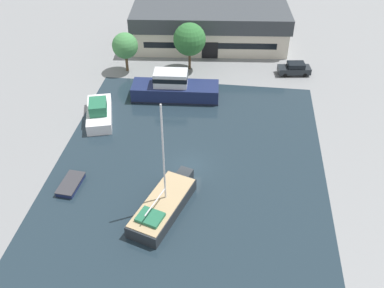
{
  "coord_description": "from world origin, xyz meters",
  "views": [
    {
      "loc": [
        4.53,
        -33.3,
        29.26
      ],
      "look_at": [
        0.0,
        2.62,
        1.0
      ],
      "focal_mm": 40.0,
      "sensor_mm": 36.0,
      "label": 1
    }
  ],
  "objects_px": {
    "warehouse_building": "(210,28)",
    "cabin_boat": "(99,112)",
    "quay_tree_near_building": "(190,39)",
    "small_dinghy": "(71,184)",
    "parked_car": "(295,69)",
    "quay_tree_by_water": "(125,46)",
    "sailboat_moored": "(164,205)",
    "motor_cruiser": "(174,88)"
  },
  "relations": [
    {
      "from": "parked_car",
      "to": "sailboat_moored",
      "type": "height_order",
      "value": "sailboat_moored"
    },
    {
      "from": "warehouse_building",
      "to": "cabin_boat",
      "type": "xyz_separation_m",
      "value": [
        -11.18,
        -22.01,
        -2.03
      ]
    },
    {
      "from": "quay_tree_near_building",
      "to": "small_dinghy",
      "type": "bearing_deg",
      "value": -108.24
    },
    {
      "from": "quay_tree_near_building",
      "to": "sailboat_moored",
      "type": "relative_size",
      "value": 0.59
    },
    {
      "from": "motor_cruiser",
      "to": "small_dinghy",
      "type": "height_order",
      "value": "motor_cruiser"
    },
    {
      "from": "warehouse_building",
      "to": "quay_tree_by_water",
      "type": "distance_m",
      "value": 14.57
    },
    {
      "from": "warehouse_building",
      "to": "small_dinghy",
      "type": "relative_size",
      "value": 6.8
    },
    {
      "from": "quay_tree_near_building",
      "to": "parked_car",
      "type": "height_order",
      "value": "quay_tree_near_building"
    },
    {
      "from": "warehouse_building",
      "to": "parked_car",
      "type": "relative_size",
      "value": 5.25
    },
    {
      "from": "quay_tree_near_building",
      "to": "parked_car",
      "type": "relative_size",
      "value": 1.45
    },
    {
      "from": "sailboat_moored",
      "to": "small_dinghy",
      "type": "distance_m",
      "value": 9.89
    },
    {
      "from": "warehouse_building",
      "to": "quay_tree_by_water",
      "type": "bearing_deg",
      "value": -143.77
    },
    {
      "from": "quay_tree_near_building",
      "to": "parked_car",
      "type": "distance_m",
      "value": 15.19
    },
    {
      "from": "warehouse_building",
      "to": "parked_car",
      "type": "bearing_deg",
      "value": -37.13
    },
    {
      "from": "sailboat_moored",
      "to": "motor_cruiser",
      "type": "xyz_separation_m",
      "value": [
        -2.15,
        19.69,
        0.62
      ]
    },
    {
      "from": "warehouse_building",
      "to": "small_dinghy",
      "type": "xyz_separation_m",
      "value": [
        -10.59,
        -33.72,
        -2.7
      ]
    },
    {
      "from": "warehouse_building",
      "to": "quay_tree_near_building",
      "type": "relative_size",
      "value": 3.62
    },
    {
      "from": "sailboat_moored",
      "to": "parked_car",
      "type": "bearing_deg",
      "value": 81.98
    },
    {
      "from": "motor_cruiser",
      "to": "quay_tree_near_building",
      "type": "bearing_deg",
      "value": -10.46
    },
    {
      "from": "quay_tree_by_water",
      "to": "sailboat_moored",
      "type": "relative_size",
      "value": 0.49
    },
    {
      "from": "quay_tree_near_building",
      "to": "cabin_boat",
      "type": "relative_size",
      "value": 0.91
    },
    {
      "from": "quay_tree_by_water",
      "to": "parked_car",
      "type": "height_order",
      "value": "quay_tree_by_water"
    },
    {
      "from": "warehouse_building",
      "to": "cabin_boat",
      "type": "relative_size",
      "value": 3.29
    },
    {
      "from": "quay_tree_near_building",
      "to": "cabin_boat",
      "type": "distance_m",
      "value": 17.0
    },
    {
      "from": "parked_car",
      "to": "motor_cruiser",
      "type": "height_order",
      "value": "motor_cruiser"
    },
    {
      "from": "warehouse_building",
      "to": "parked_car",
      "type": "xyz_separation_m",
      "value": [
        12.62,
        -7.81,
        -2.11
      ]
    },
    {
      "from": "quay_tree_near_building",
      "to": "small_dinghy",
      "type": "distance_m",
      "value": 27.34
    },
    {
      "from": "parked_car",
      "to": "sailboat_moored",
      "type": "bearing_deg",
      "value": 145.96
    },
    {
      "from": "sailboat_moored",
      "to": "small_dinghy",
      "type": "bearing_deg",
      "value": -173.98
    },
    {
      "from": "parked_car",
      "to": "small_dinghy",
      "type": "bearing_deg",
      "value": 129.98
    },
    {
      "from": "motor_cruiser",
      "to": "sailboat_moored",
      "type": "bearing_deg",
      "value": -177.57
    },
    {
      "from": "motor_cruiser",
      "to": "cabin_boat",
      "type": "xyz_separation_m",
      "value": [
        -8.12,
        -5.95,
        -0.42
      ]
    },
    {
      "from": "warehouse_building",
      "to": "quay_tree_near_building",
      "type": "xyz_separation_m",
      "value": [
        -2.13,
        -8.07,
        1.53
      ]
    },
    {
      "from": "sailboat_moored",
      "to": "cabin_boat",
      "type": "relative_size",
      "value": 1.53
    },
    {
      "from": "cabin_boat",
      "to": "parked_car",
      "type": "bearing_deg",
      "value": 14.77
    },
    {
      "from": "small_dinghy",
      "to": "cabin_boat",
      "type": "distance_m",
      "value": 11.75
    },
    {
      "from": "parked_car",
      "to": "small_dinghy",
      "type": "xyz_separation_m",
      "value": [
        -23.21,
        -25.92,
        -0.59
      ]
    },
    {
      "from": "small_dinghy",
      "to": "cabin_boat",
      "type": "relative_size",
      "value": 0.48
    },
    {
      "from": "quay_tree_by_water",
      "to": "cabin_boat",
      "type": "relative_size",
      "value": 0.75
    },
    {
      "from": "warehouse_building",
      "to": "cabin_boat",
      "type": "distance_m",
      "value": 24.77
    },
    {
      "from": "warehouse_building",
      "to": "motor_cruiser",
      "type": "distance_m",
      "value": 16.43
    },
    {
      "from": "parked_car",
      "to": "small_dinghy",
      "type": "relative_size",
      "value": 1.3
    }
  ]
}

